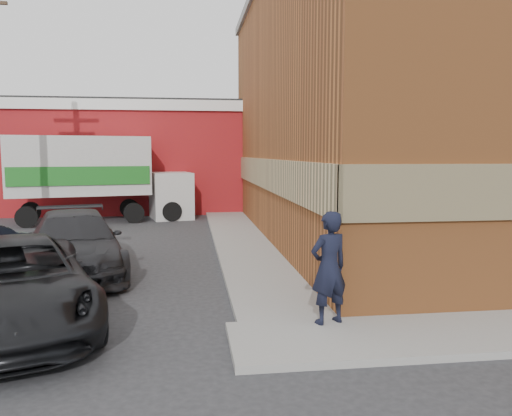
{
  "coord_description": "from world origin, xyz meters",
  "views": [
    {
      "loc": [
        -1.07,
        -8.22,
        2.98
      ],
      "look_at": [
        0.52,
        3.72,
        1.66
      ],
      "focal_mm": 35.0,
      "sensor_mm": 36.0,
      "label": 1
    }
  ],
  "objects_px": {
    "suv_a": "(12,284)",
    "box_truck": "(98,173)",
    "brick_building": "(455,106)",
    "suv_b": "(75,243)",
    "warehouse": "(98,157)",
    "man": "(329,268)"
  },
  "relations": [
    {
      "from": "suv_a",
      "to": "box_truck",
      "type": "height_order",
      "value": "box_truck"
    },
    {
      "from": "brick_building",
      "to": "suv_b",
      "type": "distance_m",
      "value": 13.79
    },
    {
      "from": "brick_building",
      "to": "suv_a",
      "type": "relative_size",
      "value": 3.34
    },
    {
      "from": "warehouse",
      "to": "man",
      "type": "bearing_deg",
      "value": -70.36
    },
    {
      "from": "suv_a",
      "to": "suv_b",
      "type": "distance_m",
      "value": 3.84
    },
    {
      "from": "brick_building",
      "to": "warehouse",
      "type": "bearing_deg",
      "value": 142.8
    },
    {
      "from": "man",
      "to": "suv_a",
      "type": "bearing_deg",
      "value": -28.06
    },
    {
      "from": "brick_building",
      "to": "man",
      "type": "distance_m",
      "value": 12.3
    },
    {
      "from": "brick_building",
      "to": "man",
      "type": "relative_size",
      "value": 9.54
    },
    {
      "from": "suv_b",
      "to": "box_truck",
      "type": "distance_m",
      "value": 9.97
    },
    {
      "from": "suv_a",
      "to": "suv_b",
      "type": "relative_size",
      "value": 1.03
    },
    {
      "from": "brick_building",
      "to": "suv_b",
      "type": "height_order",
      "value": "brick_building"
    },
    {
      "from": "brick_building",
      "to": "box_truck",
      "type": "xyz_separation_m",
      "value": [
        -13.53,
        5.26,
        -2.55
      ]
    },
    {
      "from": "warehouse",
      "to": "man",
      "type": "xyz_separation_m",
      "value": [
        7.23,
        -20.25,
        -1.74
      ]
    },
    {
      "from": "suv_a",
      "to": "box_truck",
      "type": "xyz_separation_m",
      "value": [
        -0.92,
        13.65,
        1.38
      ]
    },
    {
      "from": "suv_b",
      "to": "brick_building",
      "type": "bearing_deg",
      "value": 5.54
    },
    {
      "from": "brick_building",
      "to": "man",
      "type": "bearing_deg",
      "value": -128.18
    },
    {
      "from": "brick_building",
      "to": "warehouse",
      "type": "height_order",
      "value": "brick_building"
    },
    {
      "from": "brick_building",
      "to": "warehouse",
      "type": "distance_m",
      "value": 18.3
    },
    {
      "from": "box_truck",
      "to": "warehouse",
      "type": "bearing_deg",
      "value": 87.35
    },
    {
      "from": "brick_building",
      "to": "man",
      "type": "xyz_separation_m",
      "value": [
        -7.27,
        -9.25,
        -3.61
      ]
    },
    {
      "from": "box_truck",
      "to": "man",
      "type": "bearing_deg",
      "value": -78.81
    }
  ]
}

